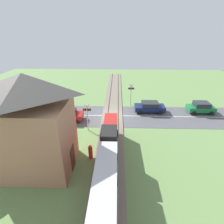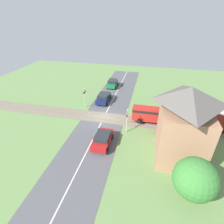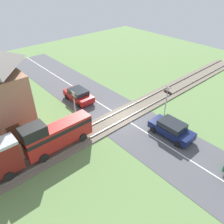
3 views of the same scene
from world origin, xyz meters
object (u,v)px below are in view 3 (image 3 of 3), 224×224
Objects in this scene: car_far_side at (79,95)px; car_near_crossing at (171,129)px; crossing_signal_west_approach at (167,97)px; crossing_signal_east_approach at (74,102)px; pedestrian_by_station at (35,140)px.

car_near_crossing is at bearing -165.48° from car_far_side.
crossing_signal_west_approach is at bearing -43.59° from car_near_crossing.
crossing_signal_east_approach reaches higher than car_near_crossing.
car_near_crossing reaches higher than car_far_side.
car_near_crossing is 3.80m from crossing_signal_west_approach.
car_far_side is 1.17× the size of crossing_signal_west_approach.
car_near_crossing is 1.25× the size of crossing_signal_east_approach.
crossing_signal_east_approach reaches higher than car_far_side.
crossing_signal_east_approach is (-3.07, 2.45, 1.39)m from car_far_side.
pedestrian_by_station reaches higher than car_far_side.
car_near_crossing is 1.06× the size of car_far_side.
car_far_side is 10.17m from crossing_signal_west_approach.
car_near_crossing is 12.41m from pedestrian_by_station.
car_near_crossing is 11.49m from car_far_side.
car_far_side is at bearing -60.96° from pedestrian_by_station.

